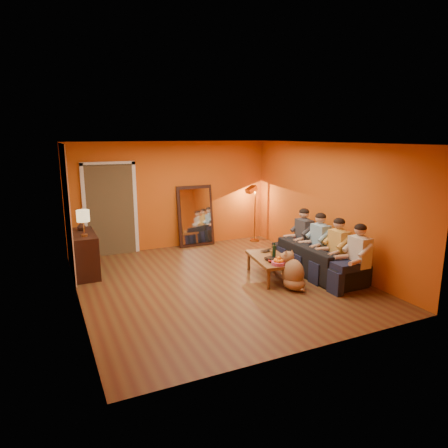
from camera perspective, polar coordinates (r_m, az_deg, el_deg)
name	(u,v)px	position (r m, az deg, el deg)	size (l,w,h in m)	color
room_shell	(210,212)	(7.67, -1.96, 1.76)	(5.00, 5.50, 2.60)	brown
white_accent	(67,210)	(8.45, -21.52, 1.90)	(0.02, 1.90, 2.58)	white
doorway_recess	(110,209)	(9.65, -16.00, 2.01)	(1.06, 0.30, 2.10)	#3F2D19
door_jamb_left	(85,212)	(9.47, -19.29, 1.59)	(0.08, 0.06, 2.20)	white
door_jamb_right	(135,208)	(9.64, -12.55, 2.19)	(0.08, 0.06, 2.20)	white
door_header	(108,163)	(9.41, -16.28, 8.31)	(1.22, 0.06, 0.08)	white
mirror_frame	(195,216)	(10.03, -4.09, 1.17)	(0.92, 0.06, 1.52)	black
mirror_glass	(196,216)	(9.99, -4.01, 1.13)	(0.78, 0.02, 1.36)	white
sideboard	(85,254)	(8.47, -19.30, -4.01)	(0.44, 1.18, 0.85)	black
table_lamp	(84,223)	(8.01, -19.42, 0.09)	(0.24, 0.24, 0.51)	beige
sofa	(317,259)	(8.26, 13.17, -4.85)	(0.83, 2.14, 0.62)	black
coffee_table	(270,268)	(7.88, 6.60, -6.21)	(0.62, 1.22, 0.42)	brown
floor_lamp	(255,214)	(10.43, 4.44, 1.39)	(0.30, 0.24, 1.44)	#B27634
dog	(293,270)	(7.38, 9.84, -6.48)	(0.38, 0.60, 0.71)	#946843
person_far_left	(359,257)	(7.54, 18.74, -4.51)	(0.70, 0.44, 1.22)	beige
person_mid_left	(338,249)	(7.93, 16.02, -3.50)	(0.70, 0.44, 1.22)	gold
person_mid_right	(320,242)	(8.33, 13.56, -2.58)	(0.70, 0.44, 1.22)	#7EA9C3
person_far_right	(304,236)	(8.75, 11.34, -1.75)	(0.70, 0.44, 1.22)	#333338
fruit_bowl	(279,261)	(7.38, 7.81, -5.19)	(0.26, 0.26, 0.16)	#C74670
wine_bottle	(274,250)	(7.76, 7.17, -3.71)	(0.07, 0.07, 0.31)	black
tumbler	(272,253)	(7.96, 6.93, -4.07)	(0.11, 0.11, 0.10)	#B27F3F
laptop	(269,251)	(8.19, 6.44, -3.86)	(0.30, 0.19, 0.02)	black
book_lower	(268,261)	(7.56, 6.26, -5.25)	(0.19, 0.26, 0.02)	black
book_mid	(268,260)	(7.57, 6.29, -5.07)	(0.17, 0.24, 0.02)	#A01A12
book_upper	(268,259)	(7.54, 6.31, -4.98)	(0.16, 0.21, 0.02)	black
vase	(81,226)	(8.58, -19.72, -0.28)	(0.17, 0.17, 0.17)	black
flowers	(80,214)	(8.54, -19.84, 1.31)	(0.17, 0.17, 0.42)	#A01A12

